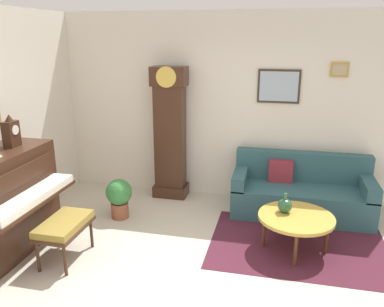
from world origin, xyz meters
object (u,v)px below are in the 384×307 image
mantel_clock (11,132)px  green_jug (285,205)px  grandfather_clock (170,137)px  coffee_table (296,218)px  couch (301,192)px  potted_plant (119,196)px  piano (1,204)px  piano_bench (64,226)px

mantel_clock → green_jug: 3.31m
grandfather_clock → coffee_table: size_ratio=2.31×
grandfather_clock → couch: bearing=-6.0°
coffee_table → potted_plant: potted_plant is taller
grandfather_clock → potted_plant: size_ratio=3.62×
coffee_table → mantel_clock: bearing=-171.5°
mantel_clock → potted_plant: size_ratio=0.68×
piano → piano_bench: (0.75, 0.03, -0.20)m
mantel_clock → green_jug: size_ratio=1.58×
piano → potted_plant: size_ratio=2.57×
potted_plant → green_jug: bearing=-6.9°
piano → potted_plant: bearing=51.2°
grandfather_clock → potted_plant: grandfather_clock is taller
grandfather_clock → potted_plant: (-0.48, -0.92, -0.64)m
grandfather_clock → mantel_clock: (-1.40, -1.75, 0.41)m
mantel_clock → piano: bearing=-90.4°
piano → piano_bench: piano is taller
piano → mantel_clock: mantel_clock is taller
piano_bench → potted_plant: (0.17, 1.13, -0.08)m
green_jug → potted_plant: (-2.22, 0.27, -0.20)m
piano_bench → coffee_table: size_ratio=0.80×
piano → green_jug: size_ratio=6.00×
piano → piano_bench: 0.78m
piano → mantel_clock: bearing=89.6°
grandfather_clock → coffee_table: 2.33m
piano → grandfather_clock: 2.53m
piano_bench → grandfather_clock: grandfather_clock is taller
couch → green_jug: 1.03m
couch → potted_plant: size_ratio=3.39×
grandfather_clock → mantel_clock: size_ratio=5.34×
couch → coffee_table: size_ratio=2.16×
grandfather_clock → piano_bench: bearing=-107.6°
coffee_table → potted_plant: bearing=171.8°
green_jug → piano_bench: bearing=-160.3°
coffee_table → potted_plant: (-2.36, 0.34, -0.08)m
piano → potted_plant: piano is taller
couch → green_jug: (-0.23, -0.98, 0.21)m
piano_bench → potted_plant: size_ratio=1.25×
grandfather_clock → mantel_clock: grandfather_clock is taller
grandfather_clock → coffee_table: bearing=-33.9°
mantel_clock → green_jug: (3.15, 0.56, -0.85)m
piano_bench → grandfather_clock: (0.65, 2.05, 0.56)m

